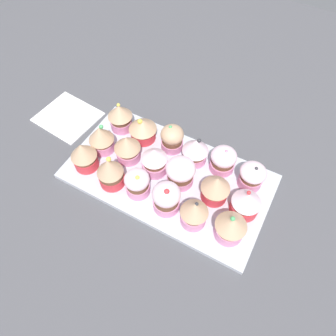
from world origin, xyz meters
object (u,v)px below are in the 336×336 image
Objects in this scene: cupcake_7 at (127,147)px; cupcake_11 at (247,201)px; cupcake_0 at (84,155)px; cupcake_17 at (252,176)px; cupcake_12 at (120,117)px; cupcake_4 at (194,213)px; napkin at (68,116)px; cupcake_6 at (101,138)px; cupcake_14 at (172,138)px; cupcake_1 at (110,172)px; cupcake_5 at (231,226)px; cupcake_3 at (166,198)px; cupcake_10 at (215,188)px; cupcake_8 at (154,161)px; baking_tray at (168,177)px; cupcake_9 at (181,171)px; cupcake_16 at (223,160)px; cupcake_2 at (137,183)px; cupcake_13 at (143,129)px; cupcake_15 at (195,150)px.

cupcake_7 is 1.09× the size of cupcake_11.
cupcake_17 is (34.77, 13.34, -0.70)cm from cupcake_0.
cupcake_12 is at bearing 179.47° from cupcake_17.
cupcake_4 is 44.17cm from napkin.
cupcake_6 is 1.10× the size of cupcake_14.
cupcake_4 is at bearing 0.37° from cupcake_1.
napkin is at bearing -176.76° from cupcake_17.
cupcake_14 is at bearing 161.21° from cupcake_11.
cupcake_12 reaches higher than cupcake_5.
cupcake_6 and cupcake_12 have the same top height.
cupcake_3 is 10.45cm from cupcake_10.
cupcake_8 reaches higher than cupcake_11.
cupcake_10 is (21.87, -0.12, -0.04)cm from cupcake_7.
baking_tray is at bearing 159.61° from cupcake_5.
baking_tray is 5.87× the size of cupcake_6.
cupcake_12 is (-7.15, 14.56, -0.14)cm from cupcake_1.
cupcake_0 is 0.51× the size of napkin.
cupcake_16 is at bearing 47.78° from cupcake_9.
cupcake_3 is 7.44cm from cupcake_9.
cupcake_12 reaches higher than cupcake_16.
cupcake_6 is 1.07× the size of cupcake_7.
cupcake_7 is at bearing -166.07° from cupcake_17.
cupcake_8 reaches higher than cupcake_2.
cupcake_11 is 29.53cm from cupcake_13.
cupcake_10 is at bearing 41.25° from cupcake_3.
cupcake_9 is at bearing 2.99° from cupcake_6.
cupcake_4 is (19.96, 0.13, -0.28)cm from cupcake_1.
cupcake_12 is at bearing 89.24° from cupcake_6.
cupcake_10 is 1.11× the size of cupcake_16.
cupcake_5 is at bearing -25.61° from cupcake_9.
cupcake_1 is 1.16× the size of cupcake_7.
cupcake_1 is 1.31× the size of cupcake_17.
cupcake_0 is 29.85cm from cupcake_10.
cupcake_14 is (14.12, 0.51, -0.52)cm from cupcake_12.
baking_tray is 5.90× the size of cupcake_12.
cupcake_2 is 0.88× the size of cupcake_6.
cupcake_0 is 1.18× the size of cupcake_17.
cupcake_3 is 6.46cm from cupcake_4.
cupcake_10 is 23.07cm from cupcake_13.
cupcake_4 reaches higher than cupcake_9.
cupcake_0 is 22.03cm from cupcake_9.
cupcake_13 is 0.95× the size of cupcake_14.
cupcake_17 is at bearing 32.96° from cupcake_2.
cupcake_2 is 9.48cm from cupcake_7.
cupcake_7 is 22.83cm from napkin.
cupcake_0 is 1.03× the size of cupcake_7.
cupcake_7 is 1.14× the size of cupcake_17.
baking_tray is at bearing 143.57° from cupcake_4.
cupcake_6 reaches higher than cupcake_15.
cupcake_1 is 0.57× the size of napkin.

